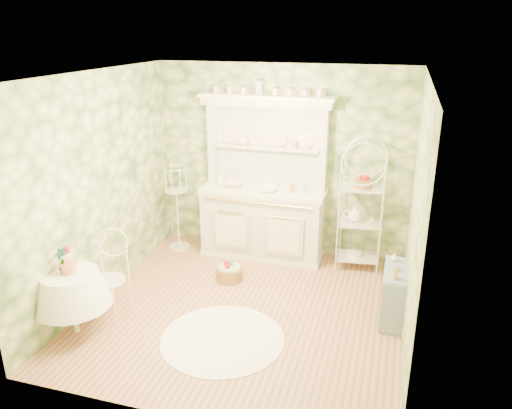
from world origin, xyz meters
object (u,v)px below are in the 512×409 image
(round_table, at_px, (73,302))
(side_shelf, at_px, (393,296))
(bakers_rack, at_px, (362,204))
(cafe_chair, at_px, (108,282))
(kitchen_dresser, at_px, (263,180))
(birdcage_stand, at_px, (177,200))
(floor_basket, at_px, (229,272))

(round_table, bearing_deg, side_shelf, 20.84)
(bakers_rack, xyz_separation_m, cafe_chair, (-2.61, -2.06, -0.50))
(kitchen_dresser, relative_size, cafe_chair, 2.70)
(side_shelf, distance_m, birdcage_stand, 3.35)
(kitchen_dresser, bearing_deg, round_table, -120.19)
(kitchen_dresser, bearing_deg, cafe_chair, -121.13)
(side_shelf, height_order, cafe_chair, cafe_chair)
(round_table, bearing_deg, bakers_rack, 41.25)
(bakers_rack, height_order, floor_basket, bakers_rack)
(cafe_chair, relative_size, floor_basket, 2.23)
(cafe_chair, relative_size, birdcage_stand, 0.56)
(side_shelf, xyz_separation_m, floor_basket, (-2.08, 0.32, -0.16))
(side_shelf, height_order, floor_basket, side_shelf)
(bakers_rack, bearing_deg, cafe_chair, -148.90)
(round_table, xyz_separation_m, birdcage_stand, (0.16, 2.33, 0.40))
(side_shelf, bearing_deg, cafe_chair, -160.77)
(round_table, relative_size, floor_basket, 1.94)
(bakers_rack, distance_m, round_table, 3.76)
(bakers_rack, distance_m, side_shelf, 1.45)
(bakers_rack, xyz_separation_m, side_shelf, (0.50, -1.20, -0.64))
(round_table, distance_m, floor_basket, 2.01)
(kitchen_dresser, relative_size, side_shelf, 3.47)
(round_table, bearing_deg, birdcage_stand, 86.00)
(bakers_rack, relative_size, floor_basket, 4.86)
(kitchen_dresser, distance_m, birdcage_stand, 1.33)
(birdcage_stand, distance_m, floor_basket, 1.45)
(bakers_rack, xyz_separation_m, floor_basket, (-1.58, -0.87, -0.80))
(round_table, relative_size, cafe_chair, 0.87)
(side_shelf, relative_size, birdcage_stand, 0.43)
(side_shelf, distance_m, cafe_chair, 3.24)
(floor_basket, bearing_deg, side_shelf, -8.86)
(bakers_rack, relative_size, round_table, 2.51)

